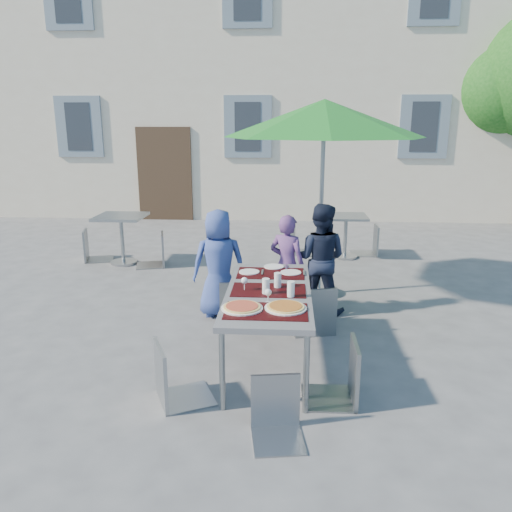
# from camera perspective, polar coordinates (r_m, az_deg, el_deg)

# --- Properties ---
(ground) EXTENTS (90.00, 90.00, 0.00)m
(ground) POSITION_cam_1_polar(r_m,az_deg,el_deg) (5.05, -7.90, -12.25)
(ground) COLOR #4F4F51
(ground) RESTS_ON ground
(building) EXTENTS (13.60, 8.20, 11.10)m
(building) POSITION_cam_1_polar(r_m,az_deg,el_deg) (16.12, 0.28, 24.14)
(building) COLOR beige
(building) RESTS_ON ground
(dining_table) EXTENTS (0.80, 1.85, 0.76)m
(dining_table) POSITION_cam_1_polar(r_m,az_deg,el_deg) (4.79, 1.45, -4.56)
(dining_table) COLOR #49484E
(dining_table) RESTS_ON ground
(pizza_near_left) EXTENTS (0.36, 0.36, 0.03)m
(pizza_near_left) POSITION_cam_1_polar(r_m,az_deg,el_deg) (4.30, -1.61, -5.87)
(pizza_near_left) COLOR white
(pizza_near_left) RESTS_ON dining_table
(pizza_near_right) EXTENTS (0.36, 0.36, 0.03)m
(pizza_near_right) POSITION_cam_1_polar(r_m,az_deg,el_deg) (4.31, 3.40, -5.85)
(pizza_near_right) COLOR white
(pizza_near_right) RESTS_ON dining_table
(glassware) EXTENTS (0.51, 0.49, 0.15)m
(glassware) POSITION_cam_1_polar(r_m,az_deg,el_deg) (4.66, 2.03, -3.40)
(glassware) COLOR silver
(glassware) RESTS_ON dining_table
(place_settings) EXTENTS (0.70, 0.44, 0.01)m
(place_settings) POSITION_cam_1_polar(r_m,az_deg,el_deg) (5.38, 1.80, -1.63)
(place_settings) COLOR white
(place_settings) RESTS_ON dining_table
(child_0) EXTENTS (0.71, 0.54, 1.32)m
(child_0) POSITION_cam_1_polar(r_m,az_deg,el_deg) (6.02, -4.26, -0.85)
(child_0) COLOR #354993
(child_0) RESTS_ON ground
(child_1) EXTENTS (0.54, 0.46, 1.24)m
(child_1) POSITION_cam_1_polar(r_m,az_deg,el_deg) (6.09, 3.56, -1.02)
(child_1) COLOR #5E3873
(child_1) RESTS_ON ground
(child_2) EXTENTS (0.74, 0.55, 1.37)m
(child_2) POSITION_cam_1_polar(r_m,az_deg,el_deg) (6.16, 7.31, -0.31)
(child_2) COLOR #161D32
(child_2) RESTS_ON ground
(chair_0) EXTENTS (0.48, 0.49, 0.99)m
(chair_0) POSITION_cam_1_polar(r_m,az_deg,el_deg) (5.82, -2.07, -2.17)
(chair_0) COLOR gray
(chair_0) RESTS_ON ground
(chair_1) EXTENTS (0.54, 0.55, 0.96)m
(chair_1) POSITION_cam_1_polar(r_m,az_deg,el_deg) (5.87, 3.24, -2.21)
(chair_1) COLOR gray
(chair_1) RESTS_ON ground
(chair_2) EXTENTS (0.57, 0.57, 1.06)m
(chair_2) POSITION_cam_1_polar(r_m,az_deg,el_deg) (5.52, 6.68, -2.76)
(chair_2) COLOR gray
(chair_2) RESTS_ON ground
(chair_3) EXTENTS (0.58, 0.58, 0.99)m
(chair_3) POSITION_cam_1_polar(r_m,az_deg,el_deg) (4.23, -9.63, -9.24)
(chair_3) COLOR #92979D
(chair_3) RESTS_ON ground
(chair_4) EXTENTS (0.45, 0.45, 1.01)m
(chair_4) POSITION_cam_1_polar(r_m,az_deg,el_deg) (4.24, 9.96, -8.96)
(chair_4) COLOR gray
(chair_4) RESTS_ON ground
(chair_5) EXTENTS (0.43, 0.44, 0.86)m
(chair_5) POSITION_cam_1_polar(r_m,az_deg,el_deg) (3.79, 2.44, -13.43)
(chair_5) COLOR gray
(chair_5) RESTS_ON ground
(patio_umbrella) EXTENTS (2.59, 2.59, 2.59)m
(patio_umbrella) POSITION_cam_1_polar(r_m,az_deg,el_deg) (6.61, 7.80, 15.15)
(patio_umbrella) COLOR #9FA2A6
(patio_umbrella) RESTS_ON ground
(cafe_table_0) EXTENTS (0.77, 0.77, 0.82)m
(cafe_table_0) POSITION_cam_1_polar(r_m,az_deg,el_deg) (8.55, -15.12, 2.99)
(cafe_table_0) COLOR #9FA2A6
(cafe_table_0) RESTS_ON ground
(bg_chair_l_0) EXTENTS (0.55, 0.55, 1.01)m
(bg_chair_l_0) POSITION_cam_1_polar(r_m,az_deg,el_deg) (8.92, -18.38, 3.23)
(bg_chair_l_0) COLOR gray
(bg_chair_l_0) RESTS_ON ground
(bg_chair_r_0) EXTENTS (0.56, 0.55, 1.03)m
(bg_chair_r_0) POSITION_cam_1_polar(r_m,az_deg,el_deg) (8.31, -11.44, 2.96)
(bg_chair_r_0) COLOR gray
(bg_chair_r_0) RESTS_ON ground
(cafe_table_1) EXTENTS (0.70, 0.70, 0.75)m
(cafe_table_1) POSITION_cam_1_polar(r_m,az_deg,el_deg) (8.79, 10.22, 3.07)
(cafe_table_1) COLOR #9FA2A6
(cafe_table_1) RESTS_ON ground
(bg_chair_l_1) EXTENTS (0.53, 0.52, 0.96)m
(bg_chair_l_1) POSITION_cam_1_polar(r_m,az_deg,el_deg) (8.99, 4.73, 3.82)
(bg_chair_l_1) COLOR gray
(bg_chair_l_1) RESTS_ON ground
(bg_chair_r_1) EXTENTS (0.45, 0.45, 1.00)m
(bg_chair_r_1) POSITION_cam_1_polar(r_m,az_deg,el_deg) (9.09, 13.02, 3.80)
(bg_chair_r_1) COLOR gray
(bg_chair_r_1) RESTS_ON ground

